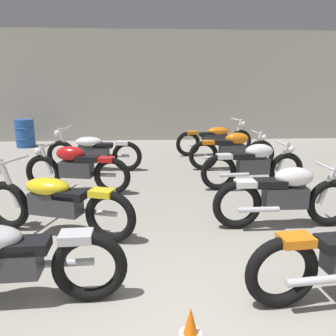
% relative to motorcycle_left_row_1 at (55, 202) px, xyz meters
% --- Properties ---
extents(back_wall, '(13.14, 0.24, 3.60)m').
position_rel_motorcycle_left_row_1_xyz_m(back_wall, '(1.53, 7.44, 1.35)').
color(back_wall, '#9E998E').
rests_on(back_wall, ground).
extents(motorcycle_left_row_1, '(2.09, 0.92, 0.97)m').
position_rel_motorcycle_left_row_1_xyz_m(motorcycle_left_row_1, '(0.00, 0.00, 0.00)').
color(motorcycle_left_row_1, black).
rests_on(motorcycle_left_row_1, ground).
extents(motorcycle_left_row_2, '(1.95, 0.62, 0.88)m').
position_rel_motorcycle_left_row_1_xyz_m(motorcycle_left_row_2, '(-0.09, 1.74, 0.01)').
color(motorcycle_left_row_2, black).
rests_on(motorcycle_left_row_2, ground).
extents(motorcycle_left_row_3, '(2.17, 0.68, 0.97)m').
position_rel_motorcycle_left_row_1_xyz_m(motorcycle_left_row_3, '(-0.03, 3.31, 0.00)').
color(motorcycle_left_row_3, black).
rests_on(motorcycle_left_row_3, ground).
extents(motorcycle_right_row_1, '(1.97, 0.48, 0.88)m').
position_rel_motorcycle_left_row_1_xyz_m(motorcycle_right_row_1, '(3.04, 0.06, 0.01)').
color(motorcycle_right_row_1, black).
rests_on(motorcycle_right_row_1, ground).
extents(motorcycle_right_row_2, '(1.97, 0.48, 0.88)m').
position_rel_motorcycle_left_row_1_xyz_m(motorcycle_right_row_2, '(3.14, 1.77, 0.01)').
color(motorcycle_right_row_2, black).
rests_on(motorcycle_right_row_2, ground).
extents(motorcycle_right_row_3, '(1.97, 0.48, 0.88)m').
position_rel_motorcycle_left_row_1_xyz_m(motorcycle_right_row_3, '(3.11, 3.19, 0.01)').
color(motorcycle_right_row_3, black).
rests_on(motorcycle_right_row_3, ground).
extents(motorcycle_right_row_4, '(2.16, 0.72, 0.97)m').
position_rel_motorcycle_left_row_1_xyz_m(motorcycle_right_row_4, '(3.03, 4.79, 0.00)').
color(motorcycle_right_row_4, black).
rests_on(motorcycle_right_row_4, ground).
extents(oil_drum, '(0.59, 0.59, 0.85)m').
position_rel_motorcycle_left_row_1_xyz_m(oil_drum, '(-2.56, 6.31, -0.03)').
color(oil_drum, '#23519E').
rests_on(oil_drum, ground).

